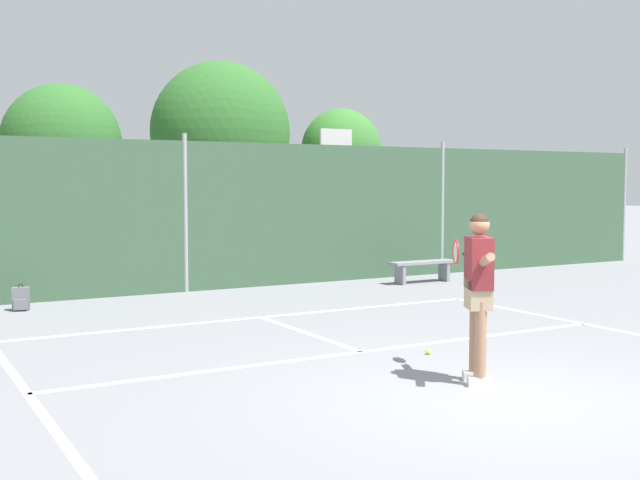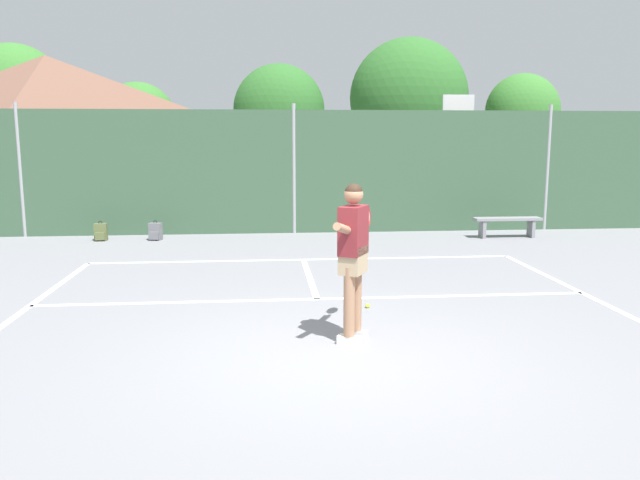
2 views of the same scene
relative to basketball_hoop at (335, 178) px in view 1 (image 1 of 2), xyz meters
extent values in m
plane|color=gray|center=(-4.76, -11.11, -2.31)|extent=(120.00, 120.00, 0.00)
cube|color=white|center=(-4.76, -5.61, -2.31)|extent=(8.20, 0.10, 0.01)
cube|color=white|center=(-8.86, -11.11, -2.31)|extent=(0.10, 11.00, 0.01)
cube|color=white|center=(-4.76, -8.64, -2.31)|extent=(8.20, 0.10, 0.01)
cube|color=white|center=(-4.76, -7.15, -2.31)|extent=(0.10, 2.97, 0.01)
cube|color=#38563D|center=(-4.76, -2.11, -0.80)|extent=(26.00, 0.05, 3.03)
cylinder|color=#99999E|center=(-4.76, -2.11, -0.72)|extent=(0.09, 0.09, 3.18)
cylinder|color=#99999E|center=(1.74, -2.11, -0.72)|extent=(0.09, 0.09, 3.18)
cylinder|color=#99999E|center=(8.24, -2.11, -0.72)|extent=(0.09, 0.09, 3.18)
cylinder|color=#9E9EA3|center=(0.00, 0.06, -0.79)|extent=(0.12, 0.12, 3.05)
cube|color=white|center=(0.00, -0.04, 0.94)|extent=(0.90, 0.06, 0.60)
torus|color=#D85919|center=(0.00, -0.31, 0.72)|extent=(0.48, 0.48, 0.02)
cylinder|color=brown|center=(-4.80, 9.35, -1.38)|extent=(0.36, 0.36, 1.85)
ellipsoid|color=#2D6628|center=(-4.80, 9.35, 1.18)|extent=(3.85, 3.46, 3.85)
cylinder|color=brown|center=(0.77, 9.35, -1.38)|extent=(0.36, 0.36, 1.85)
ellipsoid|color=#2D6628|center=(0.77, 9.35, 1.70)|extent=(5.08, 4.57, 5.08)
cylinder|color=brown|center=(5.85, 9.35, -1.25)|extent=(0.36, 0.36, 2.12)
ellipsoid|color=#38752D|center=(5.85, 9.35, 1.18)|extent=(3.23, 2.91, 3.23)
cube|color=silver|center=(-4.57, -10.71, -2.26)|extent=(0.29, 0.23, 0.10)
cube|color=silver|center=(-4.46, -10.50, -2.26)|extent=(0.29, 0.23, 0.10)
cylinder|color=#A37556|center=(-4.57, -10.71, -1.80)|extent=(0.13, 0.13, 0.82)
cylinder|color=#A37556|center=(-4.46, -10.50, -1.80)|extent=(0.13, 0.13, 0.82)
cube|color=tan|center=(-4.51, -10.60, -1.33)|extent=(0.38, 0.43, 0.32)
cube|color=maroon|center=(-4.51, -10.60, -0.99)|extent=(0.40, 0.47, 0.56)
sphere|color=#A37556|center=(-4.51, -10.60, -0.58)|extent=(0.22, 0.22, 0.22)
sphere|color=black|center=(-4.51, -10.60, -0.56)|extent=(0.21, 0.21, 0.21)
cylinder|color=#A37556|center=(-4.44, -10.41, -0.89)|extent=(0.34, 0.53, 0.17)
cylinder|color=#A37556|center=(-4.65, -10.85, -0.94)|extent=(0.32, 0.49, 0.22)
cylinder|color=black|center=(-4.37, -10.23, -0.94)|extent=(0.17, 0.28, 0.04)
torus|color=red|center=(-4.25, -9.89, -0.94)|extent=(0.16, 0.28, 0.30)
cylinder|color=silver|center=(-4.25, -9.89, -0.94)|extent=(0.13, 0.23, 0.26)
sphere|color=#CCE033|center=(-4.09, -9.18, -2.28)|extent=(0.07, 0.07, 0.07)
cube|color=slate|center=(-8.04, -2.93, -2.11)|extent=(0.31, 0.24, 0.40)
cube|color=slate|center=(-8.07, -3.05, -2.19)|extent=(0.23, 0.11, 0.18)
torus|color=black|center=(-8.04, -2.93, -1.89)|extent=(0.09, 0.03, 0.09)
cube|color=gray|center=(0.25, -3.33, -1.86)|extent=(1.60, 0.36, 0.06)
cube|color=gray|center=(-0.35, -3.33, -2.09)|extent=(0.08, 0.32, 0.45)
cube|color=gray|center=(0.85, -3.33, -2.09)|extent=(0.08, 0.32, 0.45)
camera|label=1|loc=(-10.17, -17.06, -0.13)|focal=43.96mm
camera|label=2|loc=(-5.54, -17.58, 0.06)|focal=35.05mm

